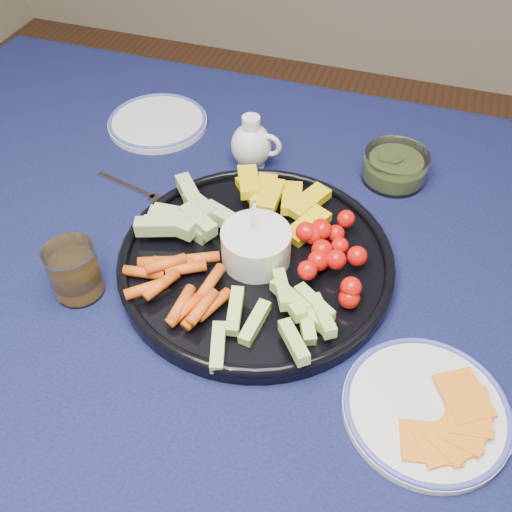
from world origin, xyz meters
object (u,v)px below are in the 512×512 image
(dining_table, at_px, (290,317))
(crudite_platter, at_px, (254,255))
(pickle_bowl, at_px, (395,168))
(side_plate_extra, at_px, (158,122))
(cheese_plate, at_px, (427,408))
(creamer_pitcher, at_px, (252,145))
(juice_tumbler, at_px, (75,273))

(dining_table, bearing_deg, crudite_platter, 171.46)
(pickle_bowl, distance_m, side_plate_extra, 0.45)
(cheese_plate, xyz_separation_m, side_plate_extra, (-0.56, 0.45, -0.00))
(pickle_bowl, xyz_separation_m, cheese_plate, (0.11, -0.43, -0.01))
(creamer_pitcher, height_order, pickle_bowl, creamer_pitcher)
(crudite_platter, distance_m, juice_tumbler, 0.25)
(cheese_plate, bearing_deg, side_plate_extra, 141.51)
(crudite_platter, bearing_deg, juice_tumbler, -150.85)
(cheese_plate, distance_m, side_plate_extra, 0.72)
(cheese_plate, relative_size, juice_tumbler, 2.42)
(pickle_bowl, bearing_deg, creamer_pitcher, -170.35)
(dining_table, bearing_deg, side_plate_extra, 140.01)
(creamer_pitcher, height_order, cheese_plate, creamer_pitcher)
(dining_table, relative_size, creamer_pitcher, 17.12)
(juice_tumbler, bearing_deg, pickle_bowl, 45.93)
(creamer_pitcher, relative_size, pickle_bowl, 0.89)
(creamer_pitcher, relative_size, cheese_plate, 0.49)
(crudite_platter, height_order, side_plate_extra, crudite_platter)
(crudite_platter, distance_m, pickle_bowl, 0.31)
(side_plate_extra, bearing_deg, creamer_pitcher, -15.47)
(crudite_platter, xyz_separation_m, cheese_plate, (0.27, -0.16, -0.01))
(creamer_pitcher, bearing_deg, juice_tumbler, -111.43)
(crudite_platter, relative_size, cheese_plate, 2.02)
(creamer_pitcher, relative_size, side_plate_extra, 0.52)
(dining_table, xyz_separation_m, creamer_pitcher, (-0.14, 0.24, 0.13))
(dining_table, xyz_separation_m, crudite_platter, (-0.06, 0.01, 0.11))
(creamer_pitcher, height_order, side_plate_extra, creamer_pitcher)
(creamer_pitcher, height_order, juice_tumbler, creamer_pitcher)
(creamer_pitcher, xyz_separation_m, side_plate_extra, (-0.21, 0.06, -0.03))
(juice_tumbler, bearing_deg, crudite_platter, 29.15)
(pickle_bowl, relative_size, cheese_plate, 0.55)
(dining_table, distance_m, crudite_platter, 0.13)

